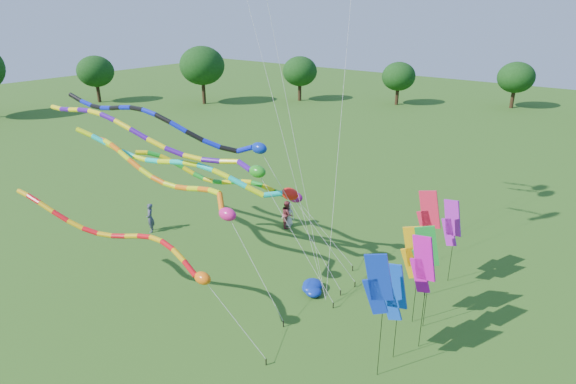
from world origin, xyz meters
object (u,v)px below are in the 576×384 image
Objects in this scene: tube_kite_red at (131,242)px; person_b at (150,218)px; tube_kite_orange at (174,182)px; person_c at (287,214)px; blue_nylon_heap at (317,294)px; person_a at (288,214)px.

tube_kite_red is 9.18m from person_b.
person_b is at bearing 162.45° from tube_kite_orange.
tube_kite_orange reaches higher than person_c.
blue_nylon_heap is at bearing 41.61° from person_b.
person_a reaches higher than blue_nylon_heap.
person_b reaches higher than blue_nylon_heap.
tube_kite_orange is (-1.46, 3.71, 1.32)m from tube_kite_red.
person_a is 0.87× the size of person_b.
person_c is at bearing 137.82° from blue_nylon_heap.
tube_kite_red is at bearing -133.04° from blue_nylon_heap.
tube_kite_orange is 8.95m from person_a.
tube_kite_red reaches higher than person_a.
tube_kite_red is 8.91m from blue_nylon_heap.
tube_kite_orange is at bearing -125.31° from person_a.
blue_nylon_heap is (5.60, 6.00, -3.47)m from tube_kite_red.
person_c is (6.27, 5.66, -0.04)m from person_b.
blue_nylon_heap is at bearing -170.02° from person_c.
tube_kite_red is at bearing -0.56° from person_b.
blue_nylon_heap is at bearing -70.27° from person_a.
person_b is at bearing -178.74° from blue_nylon_heap.
blue_nylon_heap is 8.18m from person_a.
person_b is (-6.22, -5.81, 0.12)m from person_a.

